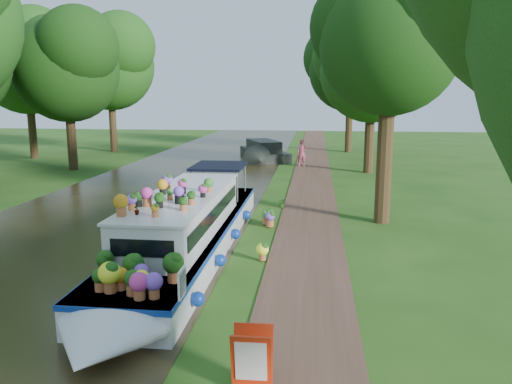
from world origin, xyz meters
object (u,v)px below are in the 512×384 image
object	(u,v)px
sandwich_board	(252,363)
pedestrian_pink	(302,153)
second_boat	(264,152)
plant_boat	(185,229)

from	to	relation	value
sandwich_board	pedestrian_pink	size ratio (longest dim) A/B	0.58
second_boat	plant_boat	bearing A→B (deg)	-112.83
pedestrian_pink	sandwich_board	bearing A→B (deg)	-93.77
sandwich_board	pedestrian_pink	bearing A→B (deg)	88.76
sandwich_board	plant_boat	bearing A→B (deg)	112.36
plant_boat	pedestrian_pink	size ratio (longest dim) A/B	7.81
sandwich_board	pedestrian_pink	world-z (taller)	pedestrian_pink
second_boat	sandwich_board	xyz separation A→B (m)	(2.77, -28.41, -0.07)
plant_boat	sandwich_board	size ratio (longest dim) A/B	13.48
second_boat	pedestrian_pink	size ratio (longest dim) A/B	4.35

